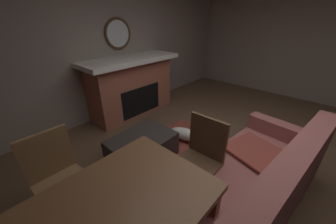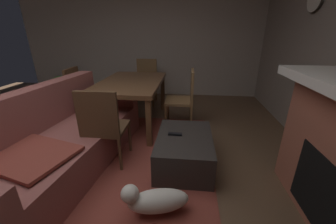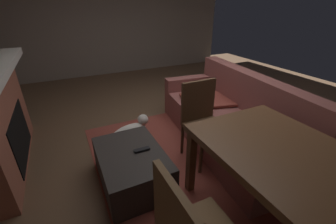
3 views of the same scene
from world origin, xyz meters
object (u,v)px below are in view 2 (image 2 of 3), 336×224
ottoman_coffee_table (184,150)px  small_dog (155,200)px  dining_chair_east (146,79)px  dining_table (131,86)px  couch (59,142)px  potted_plant (61,87)px  dining_chair_north (81,92)px  dining_chair_south (185,96)px  dining_chair_west (103,124)px  tv_remote (175,134)px

ottoman_coffee_table → small_dog: size_ratio=1.55×
dining_chair_east → dining_table: bearing=180.0°
couch → dining_table: couch is taller
dining_chair_east → potted_plant: size_ratio=1.60×
dining_table → potted_plant: 2.16m
couch → small_dog: couch is taller
dining_table → dining_chair_north: size_ratio=1.68×
ottoman_coffee_table → potted_plant: (2.07, 2.80, 0.14)m
dining_table → ottoman_coffee_table: bearing=-140.1°
dining_chair_north → dining_chair_south: same height
dining_chair_west → potted_plant: dining_chair_west is taller
potted_plant → small_dog: 3.82m
couch → small_dog: size_ratio=4.11×
tv_remote → potted_plant: 3.38m
dining_table → dining_chair_south: 0.89m
ottoman_coffee_table → potted_plant: size_ratio=1.53×
couch → tv_remote: (0.19, -1.30, 0.07)m
dining_chair_south → small_dog: 1.88m
dining_chair_west → small_dog: bearing=-134.2°
small_dog → couch: bearing=63.9°
couch → dining_chair_north: bearing=16.5°
couch → tv_remote: size_ratio=14.71×
potted_plant → small_dog: size_ratio=1.01×
couch → dining_chair_north: (1.25, 0.37, 0.21)m
ottoman_coffee_table → tv_remote: (0.02, 0.11, 0.20)m
couch → ottoman_coffee_table: (0.17, -1.41, -0.13)m
tv_remote → small_dog: tv_remote is taller
dining_chair_east → dining_chair_south: 1.46m
small_dog → dining_chair_south: bearing=-6.0°
dining_chair_east → small_dog: bearing=-167.3°
couch → small_dog: (-0.58, -1.19, -0.15)m
dining_chair_south → dining_chair_west: same height
dining_chair_west → small_dog: size_ratio=1.63×
dining_table → dining_chair_west: dining_chair_west is taller
dining_chair_north → small_dog: dining_chair_north is taller
tv_remote → dining_chair_west: 0.81m
tv_remote → potted_plant: (2.05, 2.69, -0.06)m
couch → dining_chair_west: size_ratio=2.53×
dining_table → dining_chair_north: bearing=90.4°
ottoman_coffee_table → potted_plant: 3.48m
dining_chair_north → small_dog: size_ratio=1.63×
potted_plant → dining_chair_north: bearing=-134.2°
dining_chair_south → dining_table: bearing=90.1°
ottoman_coffee_table → dining_chair_south: size_ratio=0.95×
couch → dining_chair_south: size_ratio=2.53×
ottoman_coffee_table → dining_chair_south: dining_chair_south is taller
dining_chair_west → ottoman_coffee_table: bearing=-84.2°
ottoman_coffee_table → dining_table: bearing=39.9°
ottoman_coffee_table → dining_chair_north: (1.08, 1.78, 0.34)m
dining_chair_west → small_dog: 1.01m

